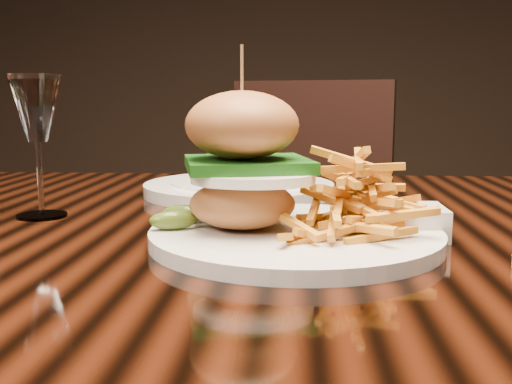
# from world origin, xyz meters

# --- Properties ---
(dining_table) EXTENTS (1.60, 0.90, 0.75)m
(dining_table) POSITION_xyz_m (0.00, 0.00, 0.67)
(dining_table) COLOR black
(dining_table) RESTS_ON ground
(burger_plate) EXTENTS (0.30, 0.30, 0.20)m
(burger_plate) POSITION_xyz_m (0.02, -0.12, 0.80)
(burger_plate) COLOR silver
(burger_plate) RESTS_ON dining_table
(ramekin) EXTENTS (0.08, 0.08, 0.03)m
(ramekin) POSITION_xyz_m (0.15, -0.08, 0.77)
(ramekin) COLOR silver
(ramekin) RESTS_ON dining_table
(wine_glass) EXTENTS (0.07, 0.07, 0.18)m
(wine_glass) POSITION_xyz_m (-0.30, -0.01, 0.88)
(wine_glass) COLOR white
(wine_glass) RESTS_ON dining_table
(far_dish) EXTENTS (0.30, 0.30, 0.10)m
(far_dish) POSITION_xyz_m (-0.07, 0.20, 0.77)
(far_dish) COLOR silver
(far_dish) RESTS_ON dining_table
(chair_far) EXTENTS (0.56, 0.56, 0.95)m
(chair_far) POSITION_xyz_m (0.03, 0.89, 0.54)
(chair_far) COLOR black
(chair_far) RESTS_ON ground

